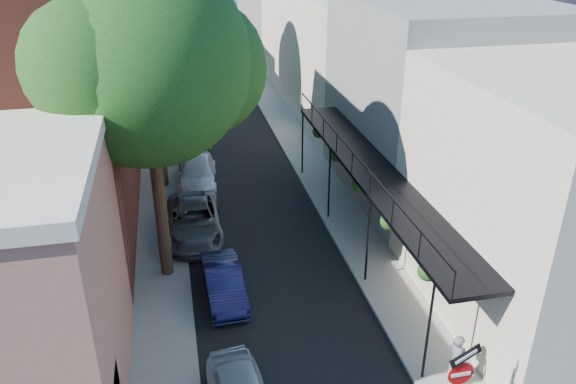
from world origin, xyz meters
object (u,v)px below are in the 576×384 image
parked_car_c (194,221)px  parked_car_e (184,142)px  sign_post (460,377)px  parked_car_b (224,283)px  oak_near (159,64)px  oak_mid (158,43)px  parked_car_f (194,118)px  parked_car_d (197,173)px  pedestrian (457,360)px

parked_car_c → parked_car_e: bearing=91.8°
sign_post → parked_car_e: 22.21m
sign_post → parked_car_b: size_ratio=0.82×
oak_near → oak_mid: size_ratio=1.12×
parked_car_f → parked_car_d: bearing=-86.1°
parked_car_d → parked_car_e: 4.60m
pedestrian → oak_near: bearing=29.5°
oak_near → parked_car_f: bearing=84.4°
sign_post → parked_car_f: (-4.93, 25.66, -1.39)m
parked_car_f → pedestrian: size_ratio=2.30×
parked_car_d → oak_near: bearing=-95.1°
oak_mid → parked_car_b: (1.55, -10.04, -6.46)m
sign_post → parked_car_c: sign_post is taller
sign_post → parked_car_e: sign_post is taller
parked_car_c → parked_car_f: 13.89m
sign_post → oak_mid: (-6.58, 17.26, 5.02)m
sign_post → parked_car_d: size_ratio=0.66×
parked_car_e → parked_car_c: bearing=-89.5°
pedestrian → parked_car_e: bearing=4.1°
parked_car_c → parked_car_e: 9.60m
parked_car_b → pedestrian: size_ratio=2.14×
parked_car_e → oak_near: bearing=-93.1°
sign_post → parked_car_f: 26.17m
oak_mid → parked_car_b: oak_mid is taller
sign_post → oak_mid: 19.14m
sign_post → parked_car_b: (-5.03, 7.22, -1.44)m
parked_car_d → pedestrian: pedestrian is taller
parked_car_c → parked_car_e: (0.00, 9.60, -0.00)m
parked_car_e → parked_car_f: 4.34m
parked_car_b → parked_car_e: 14.20m
parked_car_d → sign_post: bearing=-68.3°
parked_car_e → parked_car_f: (0.83, 4.26, -0.04)m
oak_mid → parked_car_e: 7.65m
parked_car_c → parked_car_d: 5.05m
sign_post → parked_car_e: bearing=105.1°
parked_car_b → parked_car_e: bearing=90.8°
oak_mid → parked_car_d: bearing=-18.4°
sign_post → parked_car_d: (-5.29, 16.83, -1.38)m
oak_near → parked_car_e: oak_near is taller
parked_car_d → pedestrian: (6.18, -15.23, 0.31)m
parked_car_d → parked_car_e: bearing=100.0°
parked_car_b → parked_car_d: size_ratio=0.80×
sign_post → parked_car_c: (-5.76, 11.80, -1.35)m
sign_post → oak_mid: bearing=110.9°
oak_near → parked_car_c: bearing=73.0°
parked_car_c → oak_near: bearing=-105.2°
sign_post → pedestrian: 2.12m
parked_car_c → parked_car_f: parked_car_c is taller
oak_mid → parked_car_f: 10.70m
oak_mid → pedestrian: (7.46, -15.66, -6.09)m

